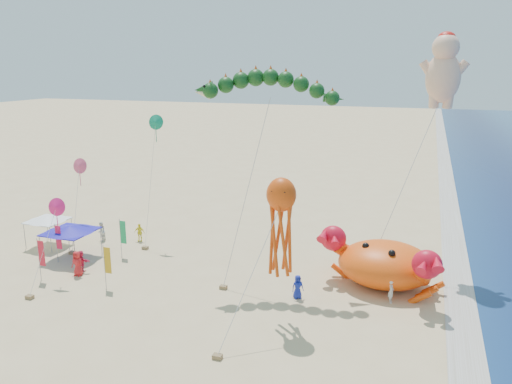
% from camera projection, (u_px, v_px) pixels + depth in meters
% --- Properties ---
extents(ground, '(320.00, 320.00, 0.00)m').
position_uv_depth(ground, '(274.00, 293.00, 34.14)').
color(ground, '#D1B784').
rests_on(ground, ground).
extents(foam_strip, '(320.00, 320.00, 0.00)m').
position_uv_depth(foam_strip, '(462.00, 321.00, 30.35)').
color(foam_strip, silver).
rests_on(foam_strip, ground).
extents(crab_inflatable, '(8.98, 7.72, 3.94)m').
position_uv_depth(crab_inflatable, '(385.00, 263.00, 34.81)').
color(crab_inflatable, '#FE520D').
rests_on(crab_inflatable, ground).
extents(dragon_kite, '(10.07, 5.99, 14.55)m').
position_uv_depth(dragon_kite, '(268.00, 91.00, 34.00)').
color(dragon_kite, '#103B13').
rests_on(dragon_kite, ground).
extents(cherub_kite, '(5.72, 6.66, 17.47)m').
position_uv_depth(cherub_kite, '(444.00, 68.00, 36.01)').
color(cherub_kite, '#FFC09B').
rests_on(cherub_kite, ground).
extents(octopus_kite, '(3.03, 6.23, 8.90)m').
position_uv_depth(octopus_kite, '(281.00, 219.00, 29.12)').
color(octopus_kite, '#DB450B').
rests_on(octopus_kite, ground).
extents(canopy_blue, '(3.87, 3.87, 2.71)m').
position_uv_depth(canopy_blue, '(70.00, 229.00, 39.78)').
color(canopy_blue, gray).
rests_on(canopy_blue, ground).
extents(canopy_white, '(3.22, 3.22, 2.71)m').
position_uv_depth(canopy_white, '(47.00, 218.00, 42.60)').
color(canopy_white, gray).
rests_on(canopy_white, ground).
extents(feather_flags, '(6.99, 5.93, 3.20)m').
position_uv_depth(feather_flags, '(83.00, 246.00, 37.25)').
color(feather_flags, gray).
rests_on(feather_flags, ground).
extents(beachgoers, '(25.80, 8.54, 1.89)m').
position_uv_depth(beachgoers, '(138.00, 256.00, 38.52)').
color(beachgoers, yellow).
rests_on(beachgoers, ground).
extents(small_kites, '(6.63, 13.36, 11.12)m').
position_uv_depth(small_kites, '(99.00, 173.00, 39.49)').
color(small_kites, '#DD186A').
rests_on(small_kites, ground).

